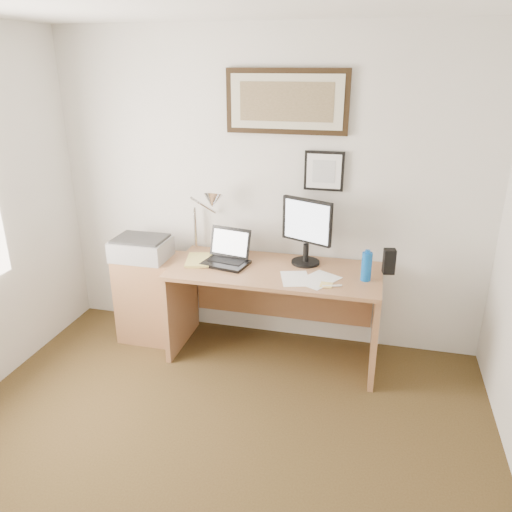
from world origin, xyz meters
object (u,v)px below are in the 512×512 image
(side_cabinet, at_px, (152,297))
(desk, at_px, (277,293))
(lcd_monitor, at_px, (307,228))
(laptop, at_px, (227,256))
(printer, at_px, (141,248))
(water_bottle, at_px, (366,267))
(book, at_px, (187,260))

(side_cabinet, xyz_separation_m, desk, (1.07, 0.04, 0.15))
(desk, relative_size, lcd_monitor, 3.08)
(laptop, height_order, printer, laptop)
(desk, distance_m, printer, 1.15)
(desk, height_order, laptop, laptop)
(side_cabinet, xyz_separation_m, lcd_monitor, (1.28, 0.12, 0.68))
(side_cabinet, relative_size, water_bottle, 3.45)
(water_bottle, relative_size, book, 0.72)
(book, height_order, desk, book)
(book, distance_m, printer, 0.40)
(desk, bearing_deg, book, -172.48)
(side_cabinet, xyz_separation_m, book, (0.36, -0.06, 0.40))
(side_cabinet, relative_size, book, 2.49)
(desk, relative_size, printer, 3.64)
(water_bottle, distance_m, lcd_monitor, 0.55)
(water_bottle, relative_size, desk, 0.13)
(water_bottle, distance_m, book, 1.39)
(book, bearing_deg, desk, 7.52)
(water_bottle, height_order, book, water_bottle)
(book, bearing_deg, printer, 176.31)
(side_cabinet, xyz_separation_m, water_bottle, (1.75, -0.09, 0.49))
(water_bottle, relative_size, laptop, 0.56)
(laptop, bearing_deg, printer, -177.80)
(water_bottle, relative_size, printer, 0.48)
(water_bottle, xyz_separation_m, desk, (-0.68, 0.12, -0.34))
(book, bearing_deg, water_bottle, -1.28)
(lcd_monitor, relative_size, printer, 1.18)
(side_cabinet, relative_size, printer, 1.66)
(printer, bearing_deg, book, -3.69)
(water_bottle, height_order, laptop, laptop)
(side_cabinet, height_order, desk, desk)
(water_bottle, xyz_separation_m, book, (-1.39, 0.03, -0.09))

